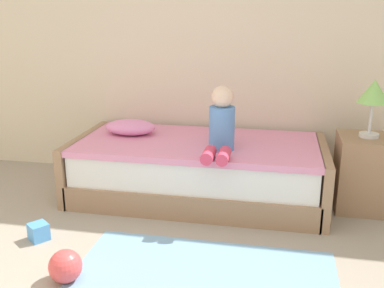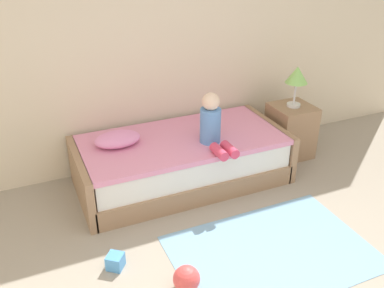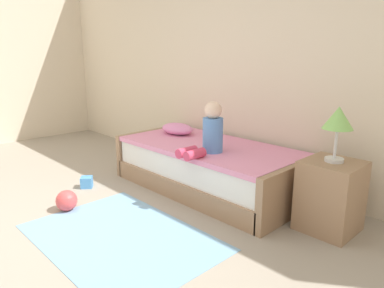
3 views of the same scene
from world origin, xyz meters
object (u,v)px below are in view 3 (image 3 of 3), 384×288
nightstand (330,196)px  child_figure (209,132)px  table_lamp (338,121)px  toy_ball (67,201)px  pillow (177,129)px  toy_block (87,182)px  bed (208,167)px

nightstand → child_figure: bearing=-166.3°
table_lamp → toy_ball: (-1.89, -1.43, -0.84)m
child_figure → pillow: bearing=158.7°
toy_block → table_lamp: bearing=23.5°
bed → toy_ball: 1.49m
pillow → toy_ball: bearing=-86.8°
bed → child_figure: bearing=-45.8°
nightstand → table_lamp: table_lamp is taller
child_figure → pillow: child_figure is taller
child_figure → toy_ball: size_ratio=2.56×
nightstand → table_lamp: 0.64m
child_figure → toy_ball: bearing=-123.4°
nightstand → child_figure: (-1.13, -0.28, 0.40)m
child_figure → toy_block: size_ratio=4.23×
child_figure → table_lamp: bearing=13.7°
bed → pillow: (-0.62, 0.10, 0.32)m
bed → table_lamp: size_ratio=4.69×
toy_ball → toy_block: size_ratio=1.65×
bed → toy_ball: size_ratio=10.61×
bed → pillow: bearing=170.8°
nightstand → pillow: 1.99m
table_lamp → pillow: table_lamp is taller
bed → child_figure: size_ratio=4.14×
toy_ball → nightstand: bearing=37.1°
child_figure → toy_ball: (-0.76, -1.15, -0.61)m
pillow → toy_block: size_ratio=3.65×
nightstand → toy_block: (-2.31, -1.00, -0.24)m
toy_ball → child_figure: bearing=56.6°
child_figure → toy_block: 1.53m
toy_ball → pillow: bearing=93.2°
bed → toy_ball: bed is taller
pillow → nightstand: bearing=-1.5°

